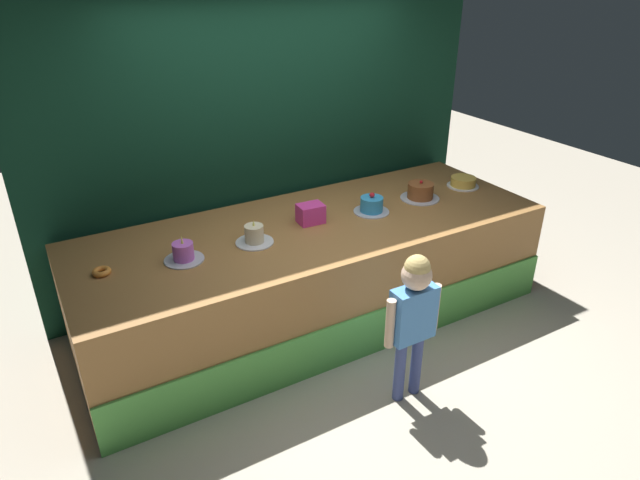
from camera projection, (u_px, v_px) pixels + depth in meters
ground_plane at (358, 357)px, 4.22m from camera, size 12.00×12.00×0.00m
stage_platform at (314, 271)px, 4.55m from camera, size 3.76×1.38×0.85m
curtain_backdrop at (268, 119)px, 4.66m from camera, size 4.06×0.08×3.03m
child_figure at (413, 309)px, 3.54m from camera, size 0.42×0.20×1.10m
pink_box at (311, 214)px, 4.36m from camera, size 0.21×0.16×0.15m
donut at (102, 272)px, 3.66m from camera, size 0.12×0.12×0.04m
cake_far_left at (183, 253)px, 3.81m from camera, size 0.28×0.28×0.19m
cake_left at (254, 236)px, 4.05m from camera, size 0.28×0.28×0.18m
cake_center at (372, 205)px, 4.54m from camera, size 0.30×0.30×0.17m
cake_right at (420, 192)px, 4.80m from camera, size 0.34×0.34×0.17m
cake_far_right at (463, 182)px, 5.07m from camera, size 0.29×0.29×0.09m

